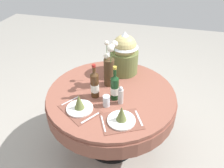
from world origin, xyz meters
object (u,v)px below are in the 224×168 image
Objects in this scene: place_setting_left at (79,105)px; tumbler_near_left at (106,101)px; gift_tub_back_centre at (124,52)px; flower_vase at (109,67)px; dining_table at (111,102)px; place_setting_right at (121,117)px; wine_bottle_left at (95,84)px; pepper_mill at (121,96)px; wine_bottle_centre at (115,87)px.

place_setting_left is 3.92× the size of tumbler_near_left.
flower_vase is at bearing -107.76° from gift_tub_back_centre.
dining_table is 3.09× the size of place_setting_right.
wine_bottle_left reaches higher than dining_table.
tumbler_near_left is 0.58× the size of pepper_mill.
place_setting_left is at bearing -109.32° from flower_vase.
place_setting_right is 1.20× the size of wine_bottle_left.
gift_tub_back_centre is at bearing 71.28° from place_setting_left.
flower_vase is at bearing 115.48° from place_setting_right.
wine_bottle_left is (0.07, 0.22, 0.09)m from place_setting_left.
place_setting_left is 0.80m from gift_tub_back_centre.
dining_table is 0.56m from gift_tub_back_centre.
wine_bottle_centre is at bearing -56.30° from dining_table.
flower_vase is (-0.05, 0.13, 0.34)m from dining_table.
pepper_mill is (0.12, -0.13, 0.21)m from dining_table.
wine_bottle_centre is at bearing 3.50° from wine_bottle_left.
wine_bottle_left is (-0.32, 0.27, 0.09)m from place_setting_right.
dining_table is 3.69× the size of wine_bottle_centre.
wine_bottle_left is 0.19m from wine_bottle_centre.
place_setting_left is 2.28× the size of pepper_mill.
flower_vase reaches higher than pepper_mill.
gift_tub_back_centre is at bearing 87.27° from tumbler_near_left.
wine_bottle_centre is (-0.13, 0.28, 0.09)m from place_setting_right.
place_setting_left is 0.50m from flower_vase.
wine_bottle_left is 1.00× the size of wine_bottle_centre.
pepper_mill is at bearing -36.68° from wine_bottle_centre.
wine_bottle_centre is 0.51m from gift_tub_back_centre.
dining_table is 0.42m from place_setting_left.
place_setting_right is at bearing -79.31° from gift_tub_back_centre.
place_setting_right is at bearing -64.52° from flower_vase.
dining_table is at bearing 35.21° from wine_bottle_left.
wine_bottle_centre reaches higher than place_setting_right.
dining_table is 0.45m from place_setting_right.
flower_vase reaches higher than dining_table.
place_setting_left is 1.02× the size of place_setting_right.
gift_tub_back_centre is (0.04, 0.41, 0.38)m from dining_table.
place_setting_right is 0.43m from wine_bottle_left.
wine_bottle_centre is at bearing 41.13° from place_setting_left.
tumbler_near_left is at bearing 137.30° from place_setting_right.
place_setting_left is 0.90× the size of flower_vase.
wine_bottle_left is 1.88× the size of pepper_mill.
wine_bottle_left is 3.22× the size of tumbler_near_left.
place_setting_left is at bearing -138.87° from wine_bottle_centre.
flower_vase is (-0.24, 0.50, 0.16)m from place_setting_right.
wine_bottle_centre is (0.06, -0.08, 0.26)m from dining_table.
gift_tub_back_centre reaches higher than dining_table.
place_setting_left is 0.40m from place_setting_right.
wine_bottle_centre is 1.89× the size of pepper_mill.
place_setting_right is 0.24m from pepper_mill.
place_setting_right is 0.88× the size of flower_vase.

